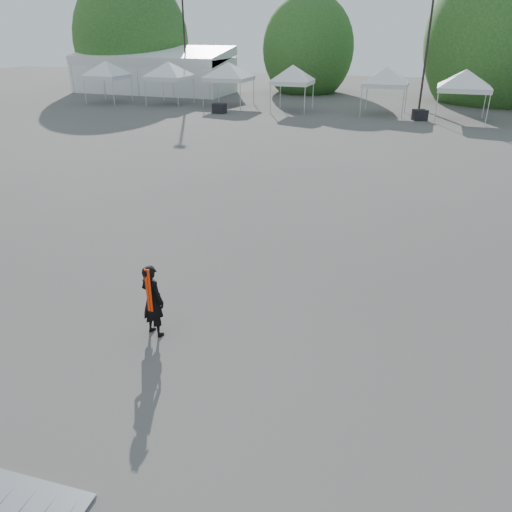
% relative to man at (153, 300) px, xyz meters
% --- Properties ---
extents(ground, '(120.00, 120.00, 0.00)m').
position_rel_man_xyz_m(ground, '(0.81, 2.46, -0.79)').
color(ground, '#474442').
rests_on(ground, ground).
extents(marquee, '(15.00, 6.25, 4.23)m').
position_rel_man_xyz_m(marquee, '(-21.19, 37.46, 1.18)').
color(marquee, white).
rests_on(marquee, ground).
extents(light_pole_west, '(0.60, 0.25, 10.30)m').
position_rel_man_xyz_m(light_pole_west, '(-17.19, 36.46, 4.98)').
color(light_pole_west, black).
rests_on(light_pole_west, ground).
extents(light_pole_east, '(0.60, 0.25, 9.80)m').
position_rel_man_xyz_m(light_pole_east, '(3.81, 34.46, 4.72)').
color(light_pole_east, black).
rests_on(light_pole_east, ground).
extents(tree_far_w, '(4.80, 4.80, 7.30)m').
position_rel_man_xyz_m(tree_far_w, '(-25.19, 40.46, 3.74)').
color(tree_far_w, '#382314').
rests_on(tree_far_w, ground).
extents(tree_mid_w, '(4.16, 4.16, 6.33)m').
position_rel_man_xyz_m(tree_mid_w, '(-7.19, 42.46, 3.14)').
color(tree_mid_w, '#382314').
rests_on(tree_mid_w, ground).
extents(tree_mid_e, '(5.12, 5.12, 7.79)m').
position_rel_man_xyz_m(tree_mid_e, '(9.81, 41.46, 4.05)').
color(tree_mid_e, '#382314').
rests_on(tree_mid_e, ground).
extents(tent_a, '(4.16, 4.16, 3.88)m').
position_rel_man_xyz_m(tent_a, '(-21.13, 29.71, 2.26)').
color(tent_a, silver).
rests_on(tent_a, ground).
extents(tent_b, '(4.42, 4.42, 3.88)m').
position_rel_man_xyz_m(tent_b, '(-15.89, 30.69, 2.26)').
color(tent_b, silver).
rests_on(tent_b, ground).
extents(tent_c, '(4.74, 4.74, 3.88)m').
position_rel_man_xyz_m(tent_c, '(-10.93, 31.38, 2.26)').
color(tent_c, silver).
rests_on(tent_c, ground).
extents(tent_d, '(3.99, 3.99, 3.88)m').
position_rel_man_xyz_m(tent_d, '(-5.34, 30.26, 2.26)').
color(tent_d, silver).
rests_on(tent_d, ground).
extents(tent_e, '(4.38, 4.38, 3.88)m').
position_rel_man_xyz_m(tent_e, '(1.39, 30.93, 2.26)').
color(tent_e, silver).
rests_on(tent_e, ground).
extents(tent_f, '(4.73, 4.73, 3.88)m').
position_rel_man_xyz_m(tent_f, '(6.63, 29.94, 2.26)').
color(tent_f, silver).
rests_on(tent_f, ground).
extents(man, '(0.67, 0.54, 1.58)m').
position_rel_man_xyz_m(man, '(0.00, 0.00, 0.00)').
color(man, black).
rests_on(man, ground).
extents(barrier_left, '(2.06, 1.11, 0.06)m').
position_rel_man_xyz_m(barrier_left, '(0.26, -4.38, -0.76)').
color(barrier_left, '#A9ABB1').
rests_on(barrier_left, ground).
extents(crate_west, '(0.92, 0.72, 0.71)m').
position_rel_man_xyz_m(crate_west, '(-10.16, 27.55, -0.44)').
color(crate_west, black).
rests_on(crate_west, ground).
extents(crate_mid, '(1.13, 1.02, 0.72)m').
position_rel_man_xyz_m(crate_mid, '(4.06, 29.22, -0.44)').
color(crate_mid, black).
rests_on(crate_mid, ground).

